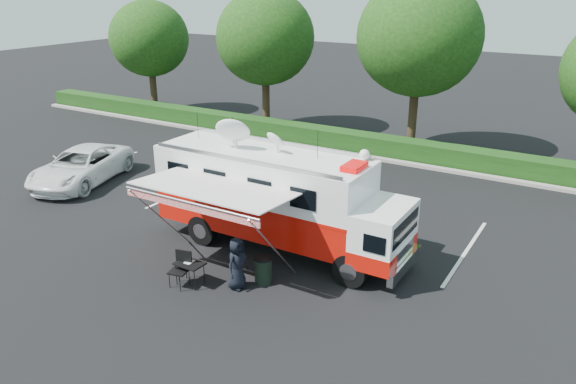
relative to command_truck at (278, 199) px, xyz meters
name	(u,v)px	position (x,y,z in m)	size (l,w,h in m)	color
ground_plane	(280,248)	(0.08, 0.00, -1.81)	(120.00, 120.00, 0.00)	black
back_border	(440,58)	(1.22, 12.90, 3.19)	(60.00, 6.14, 8.87)	#9E998E
stall_lines	(310,216)	(-0.42, 3.00, -1.81)	(24.12, 5.50, 0.01)	silver
command_truck	(278,199)	(0.00, 0.00, 0.00)	(8.81, 2.43, 4.23)	black
awning	(210,192)	(-0.79, -2.52, 0.91)	(4.81, 2.50, 2.91)	silver
white_suv	(83,182)	(-11.07, 1.07, -1.81)	(2.54, 5.52, 1.53)	white
person	(238,287)	(0.34, -2.85, -1.81)	(0.78, 0.51, 1.61)	black
folding_table	(190,264)	(-0.99, -3.43, -1.14)	(0.87, 0.62, 0.73)	black
folding_chair	(181,265)	(-1.19, -3.56, -1.16)	(0.62, 0.65, 1.09)	black
trash_bin	(263,270)	(0.83, -2.21, -1.39)	(0.56, 0.56, 0.84)	black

